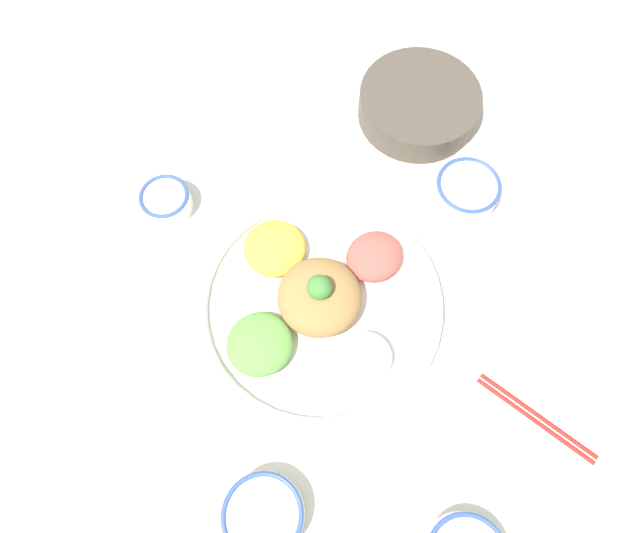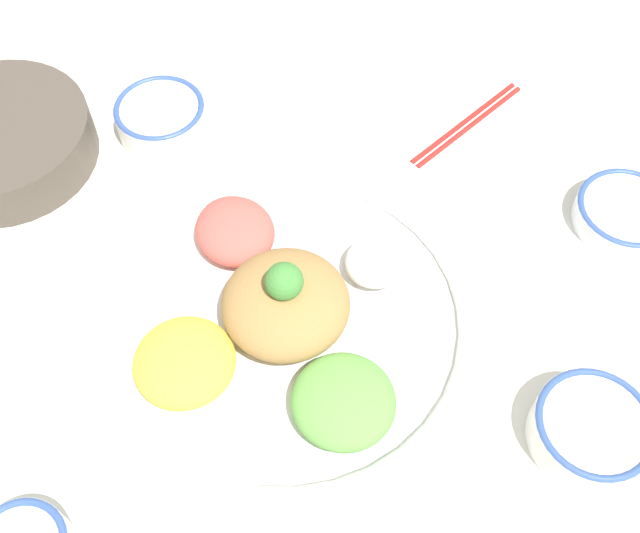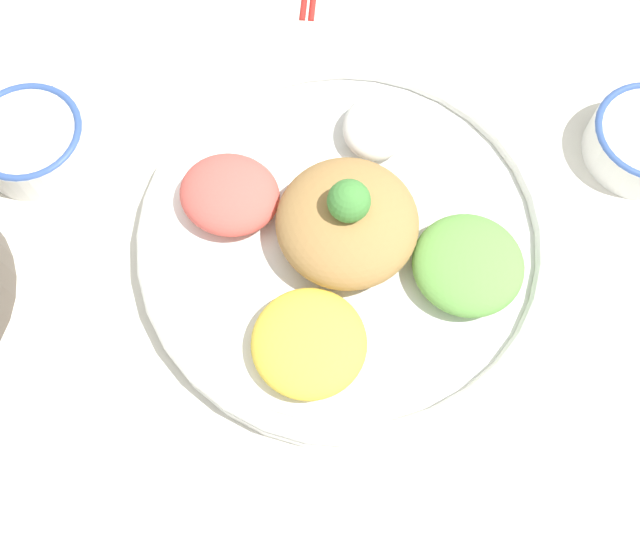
{
  "view_description": "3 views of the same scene",
  "coord_description": "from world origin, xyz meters",
  "px_view_note": "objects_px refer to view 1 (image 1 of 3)",
  "views": [
    {
      "loc": [
        -0.19,
        -0.21,
        0.85
      ],
      "look_at": [
        0.04,
        0.01,
        0.07
      ],
      "focal_mm": 30.0,
      "sensor_mm": 36.0,
      "label": 1
    },
    {
      "loc": [
        -0.32,
        0.19,
        0.72
      ],
      "look_at": [
        0.01,
        -0.06,
        0.08
      ],
      "focal_mm": 42.0,
      "sensor_mm": 36.0,
      "label": 2
    },
    {
      "loc": [
        -0.02,
        0.28,
        0.68
      ],
      "look_at": [
        0.03,
        0.02,
        0.03
      ],
      "focal_mm": 42.0,
      "sensor_mm": 36.0,
      "label": 3
    }
  ],
  "objects_px": {
    "sauce_bowl_dark": "(467,190)",
    "chopsticks_pair_near": "(537,417)",
    "sauce_bowl_red": "(264,515)",
    "side_serving_bowl": "(419,103)",
    "salad_platter": "(318,301)",
    "serving_spoon_main": "(258,138)",
    "rice_bowl_blue": "(166,200)"
  },
  "relations": [
    {
      "from": "sauce_bowl_red",
      "to": "serving_spoon_main",
      "type": "xyz_separation_m",
      "value": [
        0.44,
        0.48,
        -0.02
      ]
    },
    {
      "from": "salad_platter",
      "to": "serving_spoon_main",
      "type": "height_order",
      "value": "salad_platter"
    },
    {
      "from": "salad_platter",
      "to": "serving_spoon_main",
      "type": "relative_size",
      "value": 3.22
    },
    {
      "from": "chopsticks_pair_near",
      "to": "side_serving_bowl",
      "type": "bearing_deg",
      "value": -37.92
    },
    {
      "from": "sauce_bowl_dark",
      "to": "side_serving_bowl",
      "type": "bearing_deg",
      "value": 65.37
    },
    {
      "from": "rice_bowl_blue",
      "to": "serving_spoon_main",
      "type": "relative_size",
      "value": 0.71
    },
    {
      "from": "rice_bowl_blue",
      "to": "side_serving_bowl",
      "type": "distance_m",
      "value": 0.5
    },
    {
      "from": "side_serving_bowl",
      "to": "chopsticks_pair_near",
      "type": "xyz_separation_m",
      "value": [
        -0.31,
        -0.5,
        -0.03
      ]
    },
    {
      "from": "sauce_bowl_dark",
      "to": "rice_bowl_blue",
      "type": "bearing_deg",
      "value": 135.75
    },
    {
      "from": "sauce_bowl_red",
      "to": "sauce_bowl_dark",
      "type": "xyz_separation_m",
      "value": [
        0.61,
        0.12,
        0.0
      ]
    },
    {
      "from": "sauce_bowl_dark",
      "to": "chopsticks_pair_near",
      "type": "relative_size",
      "value": 0.56
    },
    {
      "from": "sauce_bowl_red",
      "to": "side_serving_bowl",
      "type": "relative_size",
      "value": 0.51
    },
    {
      "from": "sauce_bowl_red",
      "to": "chopsticks_pair_near",
      "type": "distance_m",
      "value": 0.43
    },
    {
      "from": "side_serving_bowl",
      "to": "serving_spoon_main",
      "type": "bearing_deg",
      "value": 144.22
    },
    {
      "from": "salad_platter",
      "to": "sauce_bowl_red",
      "type": "distance_m",
      "value": 0.32
    },
    {
      "from": "side_serving_bowl",
      "to": "sauce_bowl_red",
      "type": "bearing_deg",
      "value": -156.97
    },
    {
      "from": "salad_platter",
      "to": "serving_spoon_main",
      "type": "bearing_deg",
      "value": 62.39
    },
    {
      "from": "sauce_bowl_dark",
      "to": "chopsticks_pair_near",
      "type": "distance_m",
      "value": 0.4
    },
    {
      "from": "sauce_bowl_dark",
      "to": "serving_spoon_main",
      "type": "bearing_deg",
      "value": 115.07
    },
    {
      "from": "rice_bowl_blue",
      "to": "sauce_bowl_dark",
      "type": "distance_m",
      "value": 0.53
    },
    {
      "from": "sauce_bowl_red",
      "to": "side_serving_bowl",
      "type": "height_order",
      "value": "side_serving_bowl"
    },
    {
      "from": "sauce_bowl_red",
      "to": "serving_spoon_main",
      "type": "height_order",
      "value": "sauce_bowl_red"
    },
    {
      "from": "chopsticks_pair_near",
      "to": "sauce_bowl_dark",
      "type": "bearing_deg",
      "value": -41.63
    },
    {
      "from": "side_serving_bowl",
      "to": "chopsticks_pair_near",
      "type": "relative_size",
      "value": 1.12
    },
    {
      "from": "chopsticks_pair_near",
      "to": "serving_spoon_main",
      "type": "height_order",
      "value": "chopsticks_pair_near"
    },
    {
      "from": "sauce_bowl_dark",
      "to": "chopsticks_pair_near",
      "type": "height_order",
      "value": "sauce_bowl_dark"
    },
    {
      "from": "salad_platter",
      "to": "sauce_bowl_red",
      "type": "bearing_deg",
      "value": -149.81
    },
    {
      "from": "salad_platter",
      "to": "side_serving_bowl",
      "type": "relative_size",
      "value": 1.77
    },
    {
      "from": "salad_platter",
      "to": "chopsticks_pair_near",
      "type": "relative_size",
      "value": 1.98
    },
    {
      "from": "salad_platter",
      "to": "rice_bowl_blue",
      "type": "bearing_deg",
      "value": 98.5
    },
    {
      "from": "sauce_bowl_red",
      "to": "side_serving_bowl",
      "type": "xyz_separation_m",
      "value": [
        0.7,
        0.3,
        0.01
      ]
    },
    {
      "from": "rice_bowl_blue",
      "to": "sauce_bowl_red",
      "type": "bearing_deg",
      "value": -115.44
    }
  ]
}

